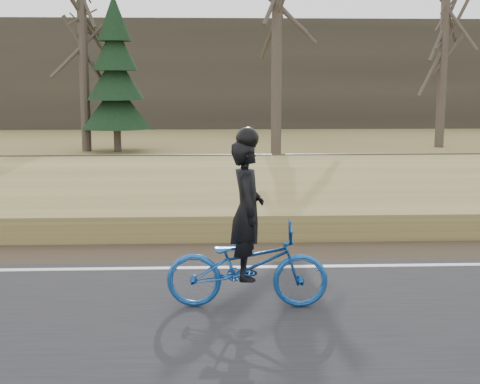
{
  "coord_description": "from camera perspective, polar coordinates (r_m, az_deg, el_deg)",
  "views": [
    {
      "loc": [
        -2.97,
        -8.97,
        2.69
      ],
      "look_at": [
        -2.57,
        0.5,
        1.1
      ],
      "focal_mm": 50.0,
      "sensor_mm": 36.0,
      "label": 1
    }
  ],
  "objects": [
    {
      "name": "ground",
      "position": [
        9.82,
        15.38,
        -6.72
      ],
      "size": [
        120.0,
        120.0,
        0.0
      ],
      "primitive_type": "plane",
      "color": "#9B8A4F",
      "rests_on": "ground"
    },
    {
      "name": "edge_line",
      "position": [
        9.99,
        15.05,
        -6.05
      ],
      "size": [
        120.0,
        0.12,
        0.01
      ],
      "primitive_type": "cube",
      "color": "silver",
      "rests_on": "road"
    },
    {
      "name": "shoulder",
      "position": [
        10.92,
        13.47,
        -4.89
      ],
      "size": [
        120.0,
        1.6,
        0.04
      ],
      "primitive_type": "cube",
      "color": "#473A2B",
      "rests_on": "ground"
    },
    {
      "name": "embankment",
      "position": [
        13.72,
        10.11,
        -0.99
      ],
      "size": [
        120.0,
        5.0,
        0.44
      ],
      "primitive_type": "cube",
      "color": "#9B8A4F",
      "rests_on": "ground"
    },
    {
      "name": "ballast",
      "position": [
        17.4,
        7.41,
        1.3
      ],
      "size": [
        120.0,
        3.0,
        0.45
      ],
      "primitive_type": "cube",
      "color": "slate",
      "rests_on": "ground"
    },
    {
      "name": "railroad",
      "position": [
        17.36,
        7.44,
        2.29
      ],
      "size": [
        120.0,
        2.4,
        0.29
      ],
      "color": "black",
      "rests_on": "ballast"
    },
    {
      "name": "treeline_backdrop",
      "position": [
        39.08,
        1.94,
        9.98
      ],
      "size": [
        120.0,
        4.0,
        6.0
      ],
      "primitive_type": "cube",
      "color": "#383328",
      "rests_on": "ground"
    },
    {
      "name": "cyclist",
      "position": [
        7.79,
        0.61,
        -5.12
      ],
      "size": [
        1.91,
        0.76,
        2.11
      ],
      "rotation": [
        0.0,
        0.0,
        1.52
      ],
      "color": "#154793",
      "rests_on": "road"
    },
    {
      "name": "bare_tree_left",
      "position": [
        26.23,
        -13.24,
        11.63
      ],
      "size": [
        0.36,
        0.36,
        7.53
      ],
      "primitive_type": "cylinder",
      "color": "#4F453A",
      "rests_on": "ground"
    },
    {
      "name": "bare_tree_near_left",
      "position": [
        22.74,
        3.15,
        11.56
      ],
      "size": [
        0.36,
        0.36,
        7.01
      ],
      "primitive_type": "cylinder",
      "color": "#4F453A",
      "rests_on": "ground"
    },
    {
      "name": "bare_tree_center",
      "position": [
        28.25,
        16.97,
        11.4
      ],
      "size": [
        0.36,
        0.36,
        7.62
      ],
      "primitive_type": "cylinder",
      "color": "#4F453A",
      "rests_on": "ground"
    },
    {
      "name": "conifer",
      "position": [
        25.73,
        -10.57,
        9.52
      ],
      "size": [
        2.6,
        2.6,
        5.83
      ],
      "color": "#4F453A",
      "rests_on": "ground"
    }
  ]
}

